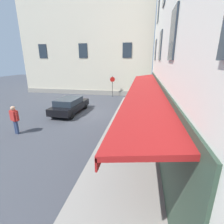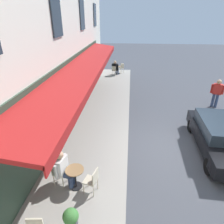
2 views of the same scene
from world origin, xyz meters
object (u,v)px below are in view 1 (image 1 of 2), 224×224
at_px(cafe_chair_cream_under_awning, 130,102).
at_px(cafe_chair_cream_near_door, 141,98).
at_px(cafe_table_near_entrance, 141,98).
at_px(parked_car_black, 70,105).
at_px(cafe_table_streetside, 136,103).
at_px(no_parking_sign, 112,82).
at_px(cafe_chair_cream_back_row, 143,103).
at_px(walking_pedestrian_in_red, 15,118).
at_px(potted_plant_entrance_left, 132,95).
at_px(seated_patron_in_white, 140,101).
at_px(cafe_chair_cream_facing_street, 140,96).
at_px(potted_plant_mid_terrace, 134,100).
at_px(potted_plant_by_steps, 136,93).
at_px(potted_plant_entrance_right, 141,95).

bearing_deg(cafe_chair_cream_under_awning, cafe_chair_cream_near_door, -30.91).
xyz_separation_m(cafe_table_near_entrance, parked_car_black, (-5.11, 5.89, 0.22)).
relative_size(cafe_table_streetside, no_parking_sign, 0.29).
relative_size(cafe_chair_cream_near_door, cafe_chair_cream_back_row, 1.00).
bearing_deg(walking_pedestrian_in_red, cafe_chair_cream_near_door, -39.44).
bearing_deg(cafe_table_streetside, potted_plant_entrance_left, 8.86).
bearing_deg(cafe_table_near_entrance, no_parking_sign, 59.11).
bearing_deg(walking_pedestrian_in_red, seated_patron_in_white, -46.53).
xyz_separation_m(cafe_chair_cream_under_awning, seated_patron_in_white, (-0.25, -1.02, 0.17)).
xyz_separation_m(cafe_table_near_entrance, cafe_table_streetside, (-2.58, 0.40, 0.00)).
xyz_separation_m(cafe_chair_cream_facing_street, no_parking_sign, (1.48, 3.38, 1.25)).
height_order(cafe_table_streetside, no_parking_sign, no_parking_sign).
height_order(cafe_table_near_entrance, parked_car_black, parked_car_black).
distance_m(potted_plant_entrance_left, potted_plant_mid_terrace, 2.25).
xyz_separation_m(seated_patron_in_white, walking_pedestrian_in_red, (-6.99, 7.37, 0.32)).
bearing_deg(parked_car_black, potted_plant_mid_terrace, -52.51).
distance_m(seated_patron_in_white, potted_plant_by_steps, 4.98).
height_order(cafe_chair_cream_near_door, potted_plant_entrance_right, cafe_chair_cream_near_door).
height_order(cafe_table_near_entrance, walking_pedestrian_in_red, walking_pedestrian_in_red).
bearing_deg(seated_patron_in_white, potted_plant_mid_terrace, 23.59).
bearing_deg(cafe_table_streetside, cafe_table_near_entrance, -8.78).
bearing_deg(cafe_table_streetside, cafe_chair_cream_under_awning, 75.16).
xyz_separation_m(cafe_chair_cream_near_door, potted_plant_mid_terrace, (-0.48, 0.74, -0.12)).
bearing_deg(seated_patron_in_white, cafe_chair_cream_facing_street, 2.38).
bearing_deg(no_parking_sign, cafe_chair_cream_back_row, -142.24).
relative_size(cafe_chair_cream_under_awning, cafe_chair_cream_back_row, 1.00).
distance_m(cafe_chair_cream_near_door, cafe_chair_cream_under_awning, 2.09).
distance_m(cafe_chair_cream_back_row, potted_plant_mid_terrace, 1.84).
distance_m(cafe_table_near_entrance, cafe_chair_cream_back_row, 2.73).
bearing_deg(cafe_table_streetside, no_parking_sign, 33.61).
xyz_separation_m(seated_patron_in_white, potted_plant_entrance_right, (4.50, -0.03, -0.26)).
bearing_deg(cafe_chair_cream_near_door, potted_plant_entrance_right, 0.56).
height_order(cafe_table_near_entrance, potted_plant_mid_terrace, potted_plant_mid_terrace).
bearing_deg(potted_plant_mid_terrace, parked_car_black, 127.49).
bearing_deg(potted_plant_entrance_left, potted_plant_by_steps, -17.19).
relative_size(no_parking_sign, potted_plant_mid_terrace, 3.38).
relative_size(seated_patron_in_white, potted_plant_mid_terrace, 1.75).
bearing_deg(potted_plant_entrance_left, walking_pedestrian_in_red, 149.35).
height_order(cafe_table_streetside, potted_plant_entrance_right, potted_plant_entrance_right).
relative_size(cafe_table_near_entrance, cafe_chair_cream_near_door, 0.82).
distance_m(cafe_chair_cream_near_door, cafe_chair_cream_back_row, 2.09).
bearing_deg(no_parking_sign, cafe_table_streetside, -146.39).
relative_size(cafe_chair_cream_facing_street, potted_plant_mid_terrace, 1.18).
xyz_separation_m(cafe_chair_cream_facing_street, seated_patron_in_white, (-3.29, -0.14, 0.17)).
distance_m(cafe_chair_cream_near_door, parked_car_black, 7.45).
bearing_deg(cafe_chair_cream_near_door, cafe_chair_cream_back_row, -175.73).
height_order(cafe_chair_cream_under_awning, potted_plant_mid_terrace, cafe_chair_cream_under_awning).
bearing_deg(cafe_table_near_entrance, cafe_table_streetside, 171.22).
bearing_deg(no_parking_sign, cafe_table_near_entrance, -120.89).
bearing_deg(cafe_chair_cream_under_awning, potted_plant_mid_terrace, -14.32).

